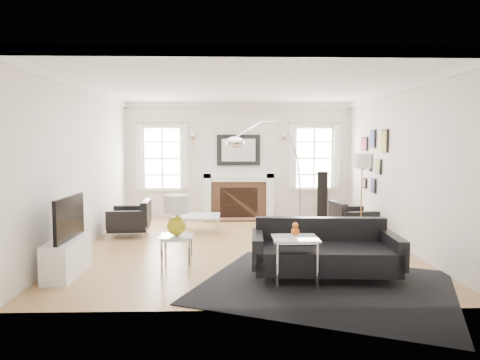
{
  "coord_description": "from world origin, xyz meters",
  "views": [
    {
      "loc": [
        -0.25,
        -7.47,
        1.78
      ],
      "look_at": [
        -0.04,
        0.3,
        1.14
      ],
      "focal_mm": 32.0,
      "sensor_mm": 36.0,
      "label": 1
    }
  ],
  "objects_px": {
    "armchair_left": "(132,219)",
    "coffee_table": "(201,217)",
    "gourd_lamp": "(176,212)",
    "fireplace": "(239,196)",
    "armchair_right": "(350,220)",
    "arc_floor_lamp": "(270,173)",
    "sofa": "(324,252)"
  },
  "relations": [
    {
      "from": "coffee_table",
      "to": "sofa",
      "type": "bearing_deg",
      "value": -58.47
    },
    {
      "from": "armchair_left",
      "to": "armchair_right",
      "type": "distance_m",
      "value": 4.29
    },
    {
      "from": "fireplace",
      "to": "armchair_right",
      "type": "bearing_deg",
      "value": -43.7
    },
    {
      "from": "fireplace",
      "to": "arc_floor_lamp",
      "type": "xyz_separation_m",
      "value": [
        0.54,
        -2.24,
        0.71
      ]
    },
    {
      "from": "fireplace",
      "to": "armchair_right",
      "type": "distance_m",
      "value": 2.98
    },
    {
      "from": "fireplace",
      "to": "armchair_right",
      "type": "height_order",
      "value": "fireplace"
    },
    {
      "from": "sofa",
      "to": "gourd_lamp",
      "type": "distance_m",
      "value": 2.11
    },
    {
      "from": "armchair_left",
      "to": "coffee_table",
      "type": "xyz_separation_m",
      "value": [
        1.33,
        0.26,
        0.0
      ]
    },
    {
      "from": "sofa",
      "to": "armchair_right",
      "type": "height_order",
      "value": "sofa"
    },
    {
      "from": "fireplace",
      "to": "coffee_table",
      "type": "relative_size",
      "value": 2.18
    },
    {
      "from": "armchair_left",
      "to": "gourd_lamp",
      "type": "bearing_deg",
      "value": -63.91
    },
    {
      "from": "gourd_lamp",
      "to": "armchair_right",
      "type": "bearing_deg",
      "value": 35.36
    },
    {
      "from": "gourd_lamp",
      "to": "coffee_table",
      "type": "bearing_deg",
      "value": 86.29
    },
    {
      "from": "fireplace",
      "to": "sofa",
      "type": "relative_size",
      "value": 0.86
    },
    {
      "from": "armchair_right",
      "to": "arc_floor_lamp",
      "type": "height_order",
      "value": "arc_floor_lamp"
    },
    {
      "from": "fireplace",
      "to": "armchair_left",
      "type": "height_order",
      "value": "fireplace"
    },
    {
      "from": "armchair_left",
      "to": "armchair_right",
      "type": "relative_size",
      "value": 0.98
    },
    {
      "from": "fireplace",
      "to": "armchair_right",
      "type": "xyz_separation_m",
      "value": [
        2.14,
        -2.05,
        -0.23
      ]
    },
    {
      "from": "sofa",
      "to": "gourd_lamp",
      "type": "xyz_separation_m",
      "value": [
        -2.02,
        0.38,
        0.49
      ]
    },
    {
      "from": "armchair_left",
      "to": "fireplace",
      "type": "bearing_deg",
      "value": 41.62
    },
    {
      "from": "armchair_left",
      "to": "coffee_table",
      "type": "relative_size",
      "value": 1.13
    },
    {
      "from": "gourd_lamp",
      "to": "arc_floor_lamp",
      "type": "xyz_separation_m",
      "value": [
        1.53,
        2.03,
        0.42
      ]
    },
    {
      "from": "sofa",
      "to": "armchair_left",
      "type": "bearing_deg",
      "value": 139.09
    },
    {
      "from": "armchair_left",
      "to": "gourd_lamp",
      "type": "height_order",
      "value": "gourd_lamp"
    },
    {
      "from": "coffee_table",
      "to": "gourd_lamp",
      "type": "relative_size",
      "value": 1.35
    },
    {
      "from": "armchair_left",
      "to": "arc_floor_lamp",
      "type": "bearing_deg",
      "value": -7.12
    },
    {
      "from": "fireplace",
      "to": "coffee_table",
      "type": "xyz_separation_m",
      "value": [
        -0.81,
        -1.65,
        -0.23
      ]
    },
    {
      "from": "gourd_lamp",
      "to": "armchair_left",
      "type": "bearing_deg",
      "value": 116.09
    },
    {
      "from": "fireplace",
      "to": "armchair_left",
      "type": "xyz_separation_m",
      "value": [
        -2.14,
        -1.9,
        -0.23
      ]
    },
    {
      "from": "fireplace",
      "to": "armchair_left",
      "type": "distance_m",
      "value": 2.88
    },
    {
      "from": "armchair_right",
      "to": "gourd_lamp",
      "type": "relative_size",
      "value": 1.56
    },
    {
      "from": "sofa",
      "to": "gourd_lamp",
      "type": "height_order",
      "value": "gourd_lamp"
    }
  ]
}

